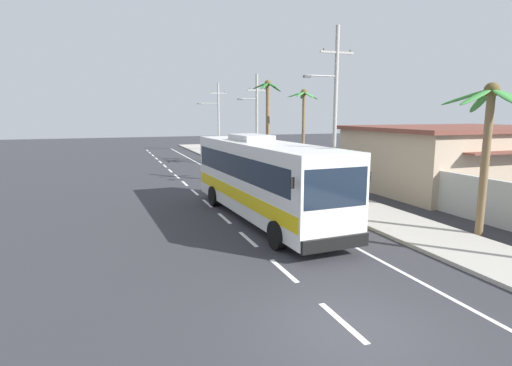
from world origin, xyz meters
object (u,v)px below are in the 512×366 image
at_px(utility_pole_mid, 334,105).
at_px(palm_second, 304,112).
at_px(pedestrian_near_kerb, 267,166).
at_px(utility_pole_far, 256,117).
at_px(motorcycle_beside_bus, 250,176).
at_px(roadside_building, 456,158).
at_px(coach_bus_foreground, 263,176).
at_px(utility_pole_distant, 218,115).
at_px(palm_nearest, 268,111).
at_px(pedestrian_midwalk, 294,169).
at_px(palm_third, 489,127).

xyz_separation_m(utility_pole_mid, palm_second, (2.49, 9.22, -0.36)).
xyz_separation_m(pedestrian_near_kerb, utility_pole_far, (2.49, 9.17, 3.45)).
distance_m(motorcycle_beside_bus, utility_pole_mid, 7.18).
bearing_deg(roadside_building, pedestrian_near_kerb, 142.85).
relative_size(coach_bus_foreground, utility_pole_distant, 1.39).
height_order(utility_pole_mid, palm_nearest, utility_pole_mid).
relative_size(pedestrian_midwalk, palm_second, 0.24).
height_order(utility_pole_mid, palm_second, utility_pole_mid).
bearing_deg(utility_pole_mid, utility_pole_far, 89.50).
relative_size(coach_bus_foreground, palm_second, 1.75).
bearing_deg(pedestrian_near_kerb, utility_pole_mid, -81.78).
xyz_separation_m(coach_bus_foreground, pedestrian_midwalk, (5.56, 8.49, -0.97)).
height_order(utility_pole_distant, palm_nearest, utility_pole_distant).
distance_m(pedestrian_near_kerb, palm_third, 16.63).
xyz_separation_m(utility_pole_far, roadside_building, (7.50, -16.74, -2.44)).
relative_size(utility_pole_far, palm_nearest, 1.09).
bearing_deg(utility_pole_far, coach_bus_foreground, -109.13).
xyz_separation_m(motorcycle_beside_bus, palm_nearest, (4.63, 8.55, 4.37)).
bearing_deg(utility_pole_mid, roadside_building, -16.82).
bearing_deg(pedestrian_near_kerb, palm_second, 23.25).
relative_size(pedestrian_near_kerb, utility_pole_distant, 0.19).
xyz_separation_m(utility_pole_distant, roadside_building, (7.46, -31.17, -2.56)).
height_order(pedestrian_near_kerb, utility_pole_far, utility_pole_far).
bearing_deg(coach_bus_foreground, pedestrian_near_kerb, 67.58).
distance_m(coach_bus_foreground, utility_pole_mid, 9.16).
distance_m(palm_nearest, roadside_building, 16.29).
relative_size(utility_pole_mid, palm_second, 1.47).
bearing_deg(palm_third, utility_pole_far, 90.34).
bearing_deg(utility_pole_mid, palm_third, -88.55).
bearing_deg(pedestrian_midwalk, motorcycle_beside_bus, 91.87).
height_order(coach_bus_foreground, palm_third, palm_third).
relative_size(palm_second, roadside_building, 0.55).
xyz_separation_m(palm_third, roadside_building, (7.35, 8.51, -2.29)).
xyz_separation_m(utility_pole_distant, palm_second, (2.32, -19.64, 0.34)).
xyz_separation_m(pedestrian_midwalk, palm_third, (1.42, -14.02, 3.29)).
relative_size(palm_second, palm_third, 1.15).
bearing_deg(roadside_building, pedestrian_midwalk, 147.90).
bearing_deg(motorcycle_beside_bus, coach_bus_foreground, -105.40).
bearing_deg(pedestrian_midwalk, utility_pole_far, -1.34).
height_order(pedestrian_near_kerb, palm_second, palm_second).
xyz_separation_m(coach_bus_foreground, palm_third, (6.99, -5.53, 2.33)).
xyz_separation_m(utility_pole_mid, utility_pole_far, (0.13, 14.43, -0.83)).
bearing_deg(roadside_building, palm_third, -130.82).
distance_m(utility_pole_mid, palm_second, 9.56).
distance_m(coach_bus_foreground, motorcycle_beside_bus, 9.09).
height_order(utility_pole_far, palm_nearest, utility_pole_far).
height_order(pedestrian_near_kerb, palm_third, palm_third).
relative_size(utility_pole_mid, utility_pole_distant, 1.16).
bearing_deg(coach_bus_foreground, utility_pole_far, 70.87).
height_order(coach_bus_foreground, utility_pole_distant, utility_pole_distant).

